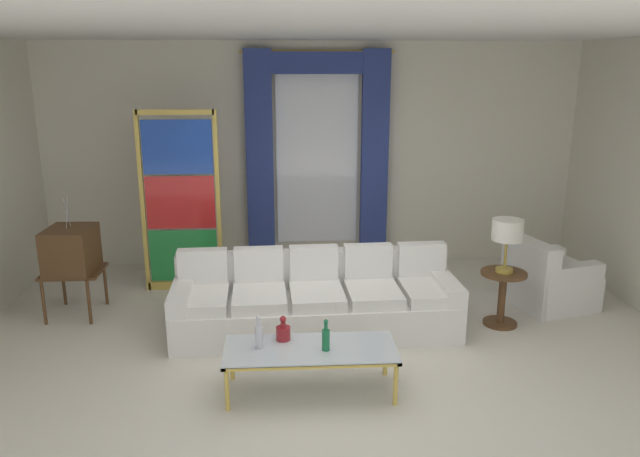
{
  "coord_description": "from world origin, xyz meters",
  "views": [
    {
      "loc": [
        -0.4,
        -5.21,
        2.72
      ],
      "look_at": [
        -0.02,
        0.9,
        1.05
      ],
      "focal_mm": 34.18,
      "sensor_mm": 36.0,
      "label": 1
    }
  ],
  "objects": [
    {
      "name": "peacock_figurine",
      "position": [
        -1.09,
        1.69,
        0.22
      ],
      "size": [
        0.44,
        0.6,
        0.5
      ],
      "color": "beige",
      "rests_on": "ground"
    },
    {
      "name": "round_side_table",
      "position": [
        1.91,
        0.71,
        0.36
      ],
      "size": [
        0.48,
        0.48,
        0.59
      ],
      "color": "brown",
      "rests_on": "ground"
    },
    {
      "name": "bottle_crystal_tall",
      "position": [
        -0.42,
        -0.38,
        0.48
      ],
      "size": [
        0.12,
        0.12,
        0.22
      ],
      "color": "maroon",
      "rests_on": "coffee_table"
    },
    {
      "name": "ceiling_slab",
      "position": [
        0.0,
        0.8,
        3.02
      ],
      "size": [
        8.0,
        7.6,
        0.04
      ],
      "primitive_type": "cube",
      "color": "white"
    },
    {
      "name": "ground_plane",
      "position": [
        0.0,
        0.0,
        0.0
      ],
      "size": [
        16.0,
        16.0,
        0.0
      ],
      "primitive_type": "plane",
      "color": "silver"
    },
    {
      "name": "table_lamp_brass",
      "position": [
        1.91,
        0.71,
        1.03
      ],
      "size": [
        0.32,
        0.32,
        0.57
      ],
      "color": "#B29338",
      "rests_on": "round_side_table"
    },
    {
      "name": "coffee_table",
      "position": [
        -0.19,
        -0.55,
        0.37
      ],
      "size": [
        1.45,
        0.58,
        0.41
      ],
      "color": "silver",
      "rests_on": "ground"
    },
    {
      "name": "curtained_window",
      "position": [
        0.06,
        2.89,
        1.74
      ],
      "size": [
        2.0,
        0.17,
        2.7
      ],
      "color": "white",
      "rests_on": "ground"
    },
    {
      "name": "vintage_tv",
      "position": [
        -2.73,
        1.28,
        0.73
      ],
      "size": [
        0.62,
        0.61,
        1.35
      ],
      "color": "brown",
      "rests_on": "ground"
    },
    {
      "name": "bottle_amber_squat",
      "position": [
        -0.62,
        -0.53,
        0.53
      ],
      "size": [
        0.06,
        0.06,
        0.29
      ],
      "color": "silver",
      "rests_on": "coffee_table"
    },
    {
      "name": "bottle_blue_decanter",
      "position": [
        -0.07,
        -0.6,
        0.52
      ],
      "size": [
        0.06,
        0.06,
        0.28
      ],
      "color": "#196B3D",
      "rests_on": "coffee_table"
    },
    {
      "name": "couch_white_long",
      "position": [
        -0.08,
        0.72,
        0.31
      ],
      "size": [
        2.95,
        1.02,
        0.86
      ],
      "color": "white",
      "rests_on": "ground"
    },
    {
      "name": "stained_glass_divider",
      "position": [
        -1.63,
        2.0,
        1.06
      ],
      "size": [
        0.95,
        0.05,
        2.2
      ],
      "color": "gold",
      "rests_on": "ground"
    },
    {
      "name": "wall_rear",
      "position": [
        0.0,
        3.06,
        1.5
      ],
      "size": [
        8.0,
        0.12,
        3.0
      ],
      "primitive_type": "cube",
      "color": "silver",
      "rests_on": "ground"
    },
    {
      "name": "armchair_white",
      "position": [
        2.61,
        1.22,
        0.29
      ],
      "size": [
        1.0,
        0.99,
        0.8
      ],
      "color": "white",
      "rests_on": "ground"
    }
  ]
}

